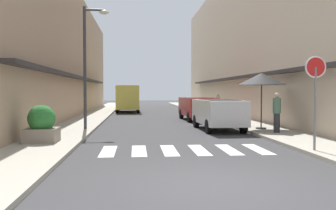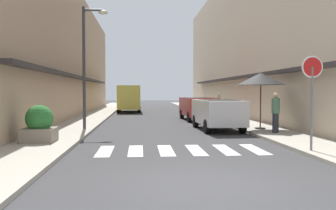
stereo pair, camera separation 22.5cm
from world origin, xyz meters
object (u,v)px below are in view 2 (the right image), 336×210
street_lamp (88,55)px  pedestrian_walking_near (276,112)px  round_street_sign (312,78)px  cafe_umbrella (261,79)px  parked_car_mid (198,106)px  pedestrian_walking_far (219,103)px  parked_car_near (217,111)px  delivery_van (129,96)px  planter_corner (39,125)px

street_lamp → pedestrian_walking_near: bearing=-16.1°
round_street_sign → cafe_umbrella: round_street_sign is taller
parked_car_mid → round_street_sign: 13.03m
parked_car_mid → pedestrian_walking_far: size_ratio=2.92×
round_street_sign → pedestrian_walking_near: bearing=82.0°
parked_car_near → cafe_umbrella: (1.87, -0.70, 1.50)m
parked_car_mid → delivery_van: (-4.67, 9.91, 0.48)m
parked_car_near → delivery_van: (-4.67, 15.91, 0.48)m
parked_car_mid → delivery_van: bearing=115.2°
street_lamp → cafe_umbrella: street_lamp is taller
parked_car_mid → round_street_sign: (1.35, -12.89, 1.33)m
delivery_van → cafe_umbrella: bearing=-68.5°
delivery_van → round_street_sign: 23.60m
parked_car_mid → pedestrian_walking_near: 8.51m
cafe_umbrella → pedestrian_walking_far: bearing=86.4°
pedestrian_walking_near → delivery_van: bearing=12.0°
parked_car_mid → delivery_van: delivery_van is taller
delivery_van → parked_car_mid: bearing=-64.8°
round_street_sign → planter_corner: size_ratio=2.18×
parked_car_near → planter_corner: bearing=-148.6°
cafe_umbrella → pedestrian_walking_near: bearing=-85.1°
planter_corner → pedestrian_walking_near: 9.41m
round_street_sign → cafe_umbrella: bearing=85.2°
parked_car_mid → cafe_umbrella: size_ratio=1.76×
parked_car_mid → cafe_umbrella: bearing=-74.4°
parked_car_mid → street_lamp: size_ratio=0.81×
pedestrian_walking_far → cafe_umbrella: bearing=-69.4°
parked_car_near → delivery_van: 16.59m
street_lamp → parked_car_mid: bearing=44.2°
street_lamp → pedestrian_walking_near: street_lamp is taller
delivery_van → street_lamp: street_lamp is taller
parked_car_mid → pedestrian_walking_near: pedestrian_walking_near is taller
parked_car_mid → delivery_van: size_ratio=0.84×
cafe_umbrella → pedestrian_walking_near: (0.13, -1.56, -1.41)m
round_street_sign → pedestrian_walking_near: size_ratio=1.65×
delivery_van → planter_corner: size_ratio=4.25×
parked_car_near → street_lamp: (-6.11, 0.07, 2.63)m
street_lamp → pedestrian_walking_near: size_ratio=3.35×
street_lamp → pedestrian_walking_far: street_lamp is taller
parked_car_near → round_street_sign: 7.14m
parked_car_near → delivery_van: bearing=106.4°
round_street_sign → pedestrian_walking_near: (0.65, 4.62, -1.25)m
delivery_van → street_lamp: size_ratio=0.96×
delivery_van → pedestrian_walking_far: 8.33m
parked_car_mid → round_street_sign: bearing=-84.0°
planter_corner → pedestrian_walking_far: 19.11m
delivery_van → cafe_umbrella: cafe_umbrella is taller
pedestrian_walking_near → pedestrian_walking_far: (0.67, 14.28, -0.07)m
round_street_sign → pedestrian_walking_near: 4.83m
street_lamp → delivery_van: bearing=84.8°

